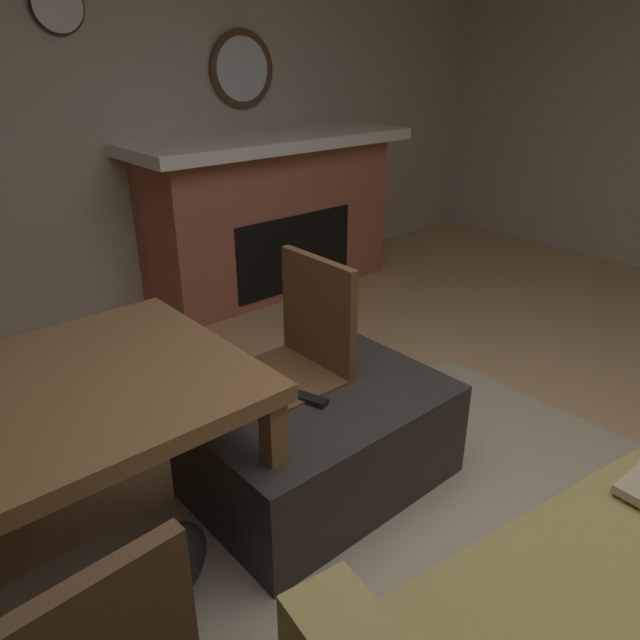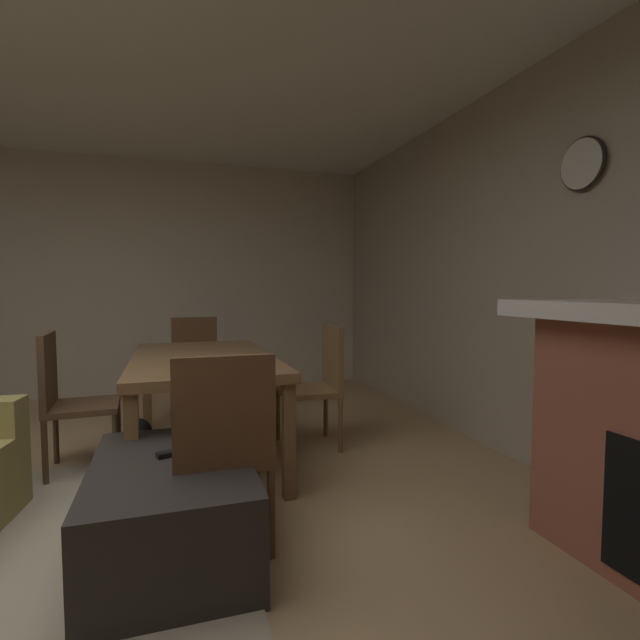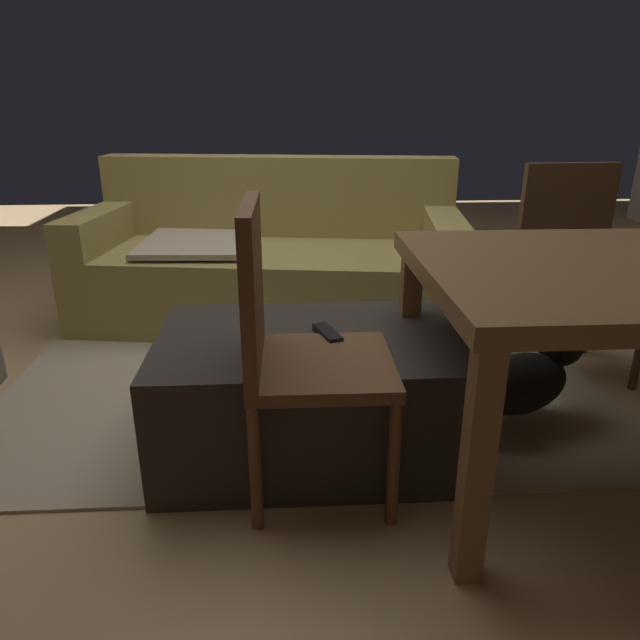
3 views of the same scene
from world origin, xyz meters
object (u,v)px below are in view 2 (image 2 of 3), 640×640
Objects in this scene: tv_remote at (174,453)px; wall_clock at (582,164)px; dining_table at (203,365)px; dining_chair_east at (195,359)px; dining_chair_south at (319,378)px; small_dog at (148,454)px; dining_chair_north at (67,394)px; dining_chair_west at (223,441)px; ottoman_coffee_table at (172,507)px.

wall_clock reaches higher than tv_remote.
dining_chair_east is at bearing -0.23° from dining_table.
dining_chair_south is (1.16, -1.08, 0.07)m from tv_remote.
dining_chair_north is at bearing 53.84° from small_dog.
dining_chair_west is at bearing 179.87° from dining_chair_east.
dining_chair_west is (-0.13, -0.21, 0.07)m from tv_remote.
wall_clock reaches higher than ottoman_coffee_table.
wall_clock is at bearing -136.15° from dining_chair_south.
dining_table is 5.80× the size of wall_clock.
dining_chair_east reaches higher than tv_remote.
dining_table reaches higher than small_dog.
dining_chair_north is 1.55m from dining_chair_west.
small_dog is at bearing 106.67° from dining_chair_south.
dining_chair_south and dining_chair_east have the same top height.
dining_table is 0.88m from dining_chair_north.
small_dog is at bearing 9.32° from ottoman_coffee_table.
dining_chair_north is 3.00× the size of wall_clock.
dining_chair_west is at bearing -105.76° from ottoman_coffee_table.
dining_chair_east is 1.74m from small_dog.
dining_chair_south is 2.23m from wall_clock.
dining_chair_east is (2.46, -0.22, 0.07)m from tv_remote.
dining_chair_north is (1.16, 0.66, 0.07)m from tv_remote.
dining_chair_west and dining_chair_east have the same top height.
tv_remote is at bearing 136.97° from dining_chair_south.
dining_chair_west is 2.58m from dining_chair_east.
dining_chair_north is at bearing 90.33° from dining_table.
small_dog is at bearing 21.72° from dining_chair_west.
dining_table is at bearing 58.85° from wall_clock.
wall_clock is (0.04, -2.07, 1.41)m from dining_chair_west.
dining_chair_west is at bearing -158.28° from small_dog.
tv_remote is at bearing 169.72° from dining_table.
wall_clock reaches higher than dining_chair_south.
small_dog is (-0.37, -0.51, -0.33)m from dining_chair_north.
dining_table is 0.71m from small_dog.
ottoman_coffee_table is 1.12× the size of dining_chair_south.
dining_chair_south is at bearing -34.14° from dining_chair_west.
ottoman_coffee_table is 1.67m from dining_chair_south.
ottoman_coffee_table is at bearing 89.42° from wall_clock.
tv_remote reaches higher than ottoman_coffee_table.
small_dog is at bearing -126.16° from dining_chair_north.
dining_chair_north is 0.71m from small_dog.
wall_clock is at bearing -109.78° from small_dog.
small_dog is (-0.37, 1.24, -0.33)m from dining_chair_south.
tv_remote is 0.85m from small_dog.
small_dog is at bearing 135.72° from dining_table.
dining_table is at bearing 89.72° from dining_chair_south.
dining_chair_east is (1.29, -0.01, -0.14)m from dining_table.
small_dog is (0.92, 0.37, -0.33)m from dining_chair_west.
ottoman_coffee_table is at bearing 138.10° from dining_chair_south.
small_dog is at bearing 70.22° from wall_clock.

